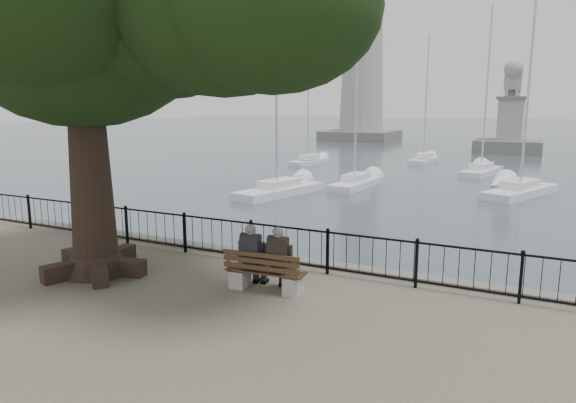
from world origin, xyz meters
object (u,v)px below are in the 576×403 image
Objects in this scene: person_left at (254,258)px; bench at (265,277)px; lion_monument at (510,129)px; tree at (112,5)px; lighthouse at (363,50)px; person_right at (281,261)px.

bench is at bearing -13.03° from person_left.
lion_monument is at bearing 87.97° from bench.
tree is at bearing -170.80° from bench.
lighthouse is (-15.03, 61.61, 5.53)m from tree.
lighthouse reaches higher than bench.
tree is 0.37× the size of lighthouse.
lighthouse is at bearing 103.71° from tree.
lighthouse is at bearing 148.88° from lion_monument.
lion_monument is (2.05, 48.94, 0.74)m from person_left.
lighthouse reaches higher than tree.
lion_monument is at bearing 84.27° from tree.
bench is 1.22× the size of person_left.
bench is 0.06× the size of lighthouse.
person_left is at bearing 11.50° from tree.
person_left is 0.05× the size of lighthouse.
lion_monument is at bearing -31.12° from lighthouse.
bench is 64.70m from lighthouse.
person_right is at bearing 4.63° from person_left.
lion_monument is (4.97, 49.53, -4.42)m from tree.
person_right is at bearing -73.07° from lighthouse.
tree is 1.15× the size of lion_monument.
tree is at bearing -169.66° from person_right.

